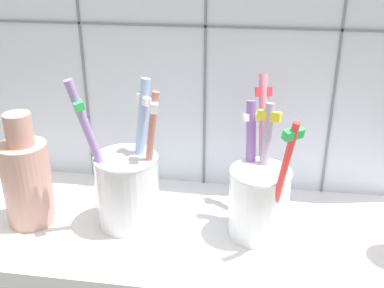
{
  "coord_description": "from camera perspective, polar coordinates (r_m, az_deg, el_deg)",
  "views": [
    {
      "loc": [
        7.03,
        -45.66,
        33.53
      ],
      "look_at": [
        0.0,
        0.15,
        12.71
      ],
      "focal_mm": 43.47,
      "sensor_mm": 36.0,
      "label": 1
    }
  ],
  "objects": [
    {
      "name": "tile_wall_back",
      "position": [
        0.59,
        1.79,
        13.43
      ],
      "size": [
        64.0,
        2.2,
        45.0
      ],
      "color": "silver",
      "rests_on": "ground"
    },
    {
      "name": "toothbrush_cup_left",
      "position": [
        0.55,
        -7.9,
        -4.96
      ],
      "size": [
        9.51,
        7.53,
        18.36
      ],
      "color": "silver",
      "rests_on": "counter_slab"
    },
    {
      "name": "ceramic_vase",
      "position": [
        0.58,
        -19.62,
        -4.03
      ],
      "size": [
        5.6,
        5.6,
        13.76
      ],
      "color": "tan",
      "rests_on": "counter_slab"
    },
    {
      "name": "counter_slab",
      "position": [
        0.57,
        -0.02,
        -10.96
      ],
      "size": [
        64.0,
        22.0,
        2.0
      ],
      "primitive_type": "cube",
      "color": "silver",
      "rests_on": "ground"
    },
    {
      "name": "toothbrush_cup_right",
      "position": [
        0.53,
        8.27,
        -6.1
      ],
      "size": [
        7.39,
        13.37,
        16.95
      ],
      "color": "white",
      "rests_on": "counter_slab"
    }
  ]
}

